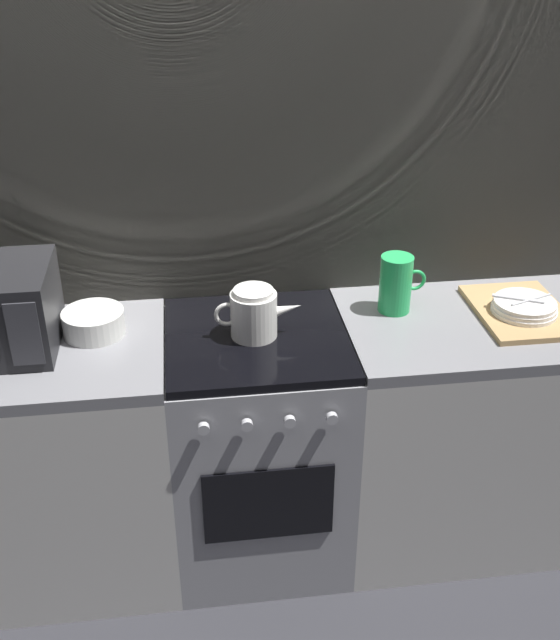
# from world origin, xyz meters

# --- Properties ---
(ground_plane) EXTENTS (8.00, 8.00, 0.00)m
(ground_plane) POSITION_xyz_m (0.00, 0.00, 0.00)
(ground_plane) COLOR #2D2D33
(back_wall) EXTENTS (3.60, 0.05, 2.40)m
(back_wall) POSITION_xyz_m (0.00, 0.32, 1.20)
(back_wall) COLOR #B2AD9E
(back_wall) RESTS_ON ground_plane
(stove_unit) EXTENTS (0.60, 0.63, 0.90)m
(stove_unit) POSITION_xyz_m (-0.00, -0.00, 0.45)
(stove_unit) COLOR #9E9EA3
(stove_unit) RESTS_ON ground_plane
(counter_right) EXTENTS (1.20, 0.60, 0.90)m
(counter_right) POSITION_xyz_m (0.90, 0.00, 0.45)
(counter_right) COLOR silver
(counter_right) RESTS_ON ground_plane
(kettle) EXTENTS (0.28, 0.15, 0.17)m
(kettle) POSITION_xyz_m (-0.01, 0.00, 0.98)
(kettle) COLOR white
(kettle) RESTS_ON stove_unit
(mixing_bowl) EXTENTS (0.20, 0.20, 0.08)m
(mixing_bowl) POSITION_xyz_m (-0.52, 0.08, 0.94)
(mixing_bowl) COLOR silver
(mixing_bowl) RESTS_ON counter_left
(pitcher) EXTENTS (0.16, 0.11, 0.20)m
(pitcher) POSITION_xyz_m (0.49, 0.11, 1.00)
(pitcher) COLOR green
(pitcher) RESTS_ON counter_right
(dish_pile) EXTENTS (0.30, 0.40, 0.07)m
(dish_pile) POSITION_xyz_m (0.91, 0.01, 0.92)
(dish_pile) COLOR tan
(dish_pile) RESTS_ON counter_right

